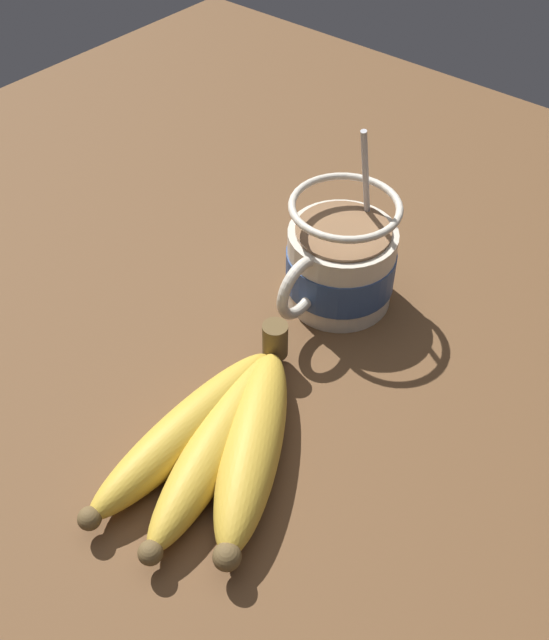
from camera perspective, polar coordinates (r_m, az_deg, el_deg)
The scene contains 3 objects.
table at distance 60.35cm, azimuth -2.60°, elevation -1.61°, with size 102.73×102.73×2.82cm.
coffee_mug at distance 59.64cm, azimuth 5.25°, elevation 4.58°, with size 12.97×9.18×15.45cm.
banana_bunch at distance 49.89cm, azimuth -4.29°, elevation -9.49°, with size 20.53×12.28×4.21cm.
Camera 1 is at (30.20, 28.65, 45.10)cm, focal length 40.00 mm.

